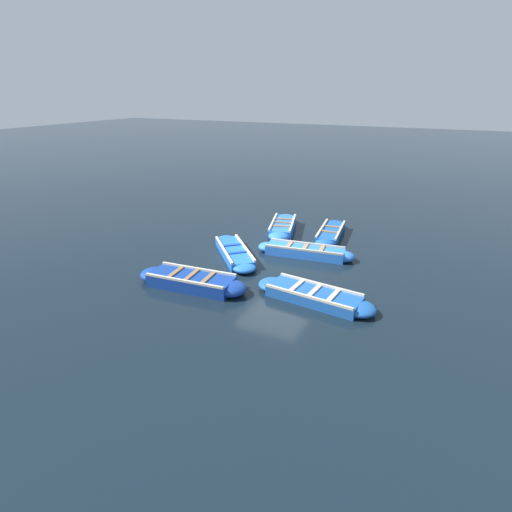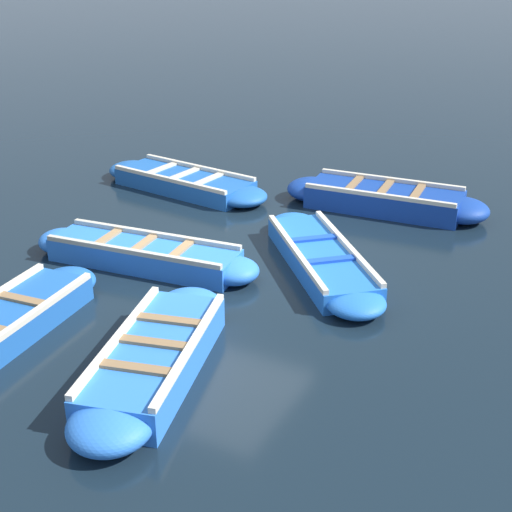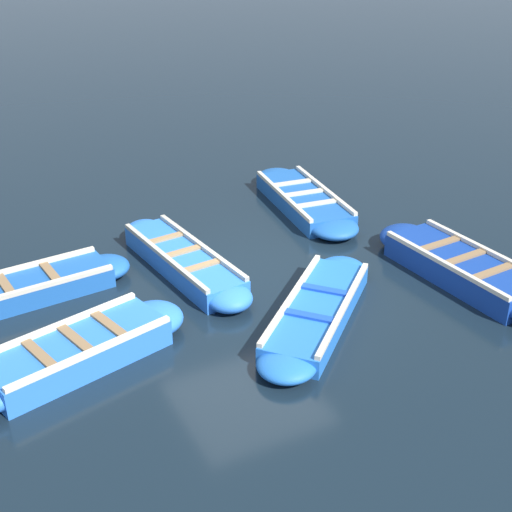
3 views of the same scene
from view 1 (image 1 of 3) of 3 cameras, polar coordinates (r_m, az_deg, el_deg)
The scene contains 7 objects.
ground_plane at distance 14.80m, azimuth 2.98°, elevation -0.50°, with size 120.00×120.00×0.00m, color black.
boat_centre at distance 12.02m, azimuth 8.27°, elevation -5.65°, with size 1.33×3.81×0.38m.
boat_mid_row at distance 12.84m, azimuth -9.19°, elevation -3.57°, with size 1.24×3.77×0.47m.
boat_near_quay at distance 17.75m, azimuth 3.82°, elevation 4.18°, with size 3.49×1.72×0.46m.
boat_bow_out at distance 15.03m, azimuth -3.10°, elevation 0.49°, with size 3.29×3.08×0.36m.
boat_inner_gap at distance 15.15m, azimuth 7.02°, elevation 0.65°, with size 1.15×3.75×0.42m.
boat_drifting at distance 17.33m, azimuth 10.62°, elevation 3.25°, with size 3.42×1.14×0.39m.
Camera 1 is at (12.58, 5.19, 5.82)m, focal length 28.00 mm.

